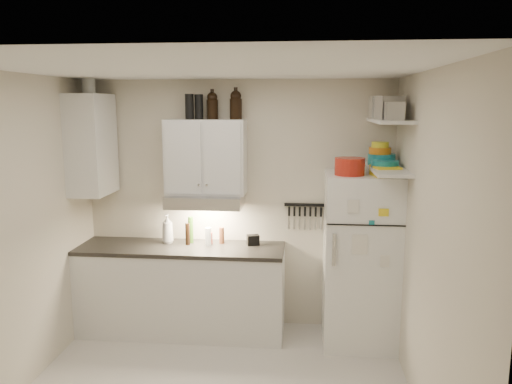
{
  "coord_description": "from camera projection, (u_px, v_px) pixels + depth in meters",
  "views": [
    {
      "loc": [
        0.69,
        -3.61,
        2.35
      ],
      "look_at": [
        0.25,
        0.9,
        1.55
      ],
      "focal_mm": 35.0,
      "sensor_mm": 36.0,
      "label": 1
    }
  ],
  "objects": [
    {
      "name": "upper_cabinet",
      "position": [
        206.0,
        157.0,
        5.03
      ],
      "size": [
        0.8,
        0.33,
        0.75
      ],
      "primitive_type": "cube",
      "color": "silver",
      "rests_on": "back_wall"
    },
    {
      "name": "bowl_orange",
      "position": [
        380.0,
        151.0,
        4.76
      ],
      "size": [
        0.21,
        0.21,
        0.06
      ],
      "primitive_type": "cylinder",
      "color": "#C86F12",
      "rests_on": "bowl_teal"
    },
    {
      "name": "growler_b",
      "position": [
        236.0,
        105.0,
        4.97
      ],
      "size": [
        0.16,
        0.16,
        0.29
      ],
      "primitive_type": null,
      "rotation": [
        0.0,
        0.0,
        0.32
      ],
      "color": "black",
      "rests_on": "upper_cabinet"
    },
    {
      "name": "right_wall",
      "position": [
        430.0,
        250.0,
        3.63
      ],
      "size": [
        0.02,
        3.0,
        2.6
      ],
      "primitive_type": "cube",
      "color": "beige",
      "rests_on": "ground"
    },
    {
      "name": "book_stack",
      "position": [
        385.0,
        171.0,
        4.55
      ],
      "size": [
        0.26,
        0.31,
        0.09
      ],
      "primitive_type": "cube",
      "rotation": [
        0.0,
        0.0,
        0.16
      ],
      "color": "yellow",
      "rests_on": "fridge"
    },
    {
      "name": "clear_bottle",
      "position": [
        208.0,
        237.0,
        5.09
      ],
      "size": [
        0.08,
        0.08,
        0.19
      ],
      "primitive_type": "cylinder",
      "rotation": [
        0.0,
        0.0,
        0.32
      ],
      "color": "silver",
      "rests_on": "countertop"
    },
    {
      "name": "shelf_lo",
      "position": [
        387.0,
        169.0,
        4.57
      ],
      "size": [
        0.3,
        0.95,
        0.03
      ],
      "primitive_type": "cube",
      "color": "silver",
      "rests_on": "right_wall"
    },
    {
      "name": "vinegar_bottle",
      "position": [
        188.0,
        234.0,
        5.12
      ],
      "size": [
        0.06,
        0.06,
        0.23
      ],
      "primitive_type": "cylinder",
      "rotation": [
        0.0,
        0.0,
        0.38
      ],
      "color": "black",
      "rests_on": "countertop"
    },
    {
      "name": "left_wall",
      "position": [
        11.0,
        239.0,
        3.94
      ],
      "size": [
        0.02,
        3.0,
        2.6
      ],
      "primitive_type": "cube",
      "color": "beige",
      "rests_on": "ground"
    },
    {
      "name": "range_hood",
      "position": [
        206.0,
        200.0,
        5.04
      ],
      "size": [
        0.76,
        0.46,
        0.12
      ],
      "primitive_type": "cube",
      "color": "silver",
      "rests_on": "back_wall"
    },
    {
      "name": "countertop",
      "position": [
        181.0,
        248.0,
        5.08
      ],
      "size": [
        2.1,
        0.62,
        0.04
      ],
      "primitive_type": "cube",
      "color": "black",
      "rests_on": "base_cabinet"
    },
    {
      "name": "plates",
      "position": [
        385.0,
        164.0,
        4.6
      ],
      "size": [
        0.28,
        0.28,
        0.06
      ],
      "primitive_type": "cylinder",
      "rotation": [
        0.0,
        0.0,
        -0.12
      ],
      "color": "#187A84",
      "rests_on": "shelf_lo"
    },
    {
      "name": "ceiling",
      "position": [
        209.0,
        67.0,
        3.56
      ],
      "size": [
        3.2,
        3.0,
        0.02
      ],
      "primitive_type": "cube",
      "color": "white",
      "rests_on": "ground"
    },
    {
      "name": "red_jar",
      "position": [
        210.0,
        238.0,
        5.16
      ],
      "size": [
        0.08,
        0.08,
        0.12
      ],
      "primitive_type": "cylinder",
      "rotation": [
        0.0,
        0.0,
        0.35
      ],
      "color": "#A72013",
      "rests_on": "countertop"
    },
    {
      "name": "pepper_mill",
      "position": [
        222.0,
        235.0,
        5.18
      ],
      "size": [
        0.07,
        0.07,
        0.17
      ],
      "primitive_type": "cylinder",
      "rotation": [
        0.0,
        0.0,
        0.36
      ],
      "color": "brown",
      "rests_on": "countertop"
    },
    {
      "name": "soap_bottle",
      "position": [
        167.0,
        227.0,
        5.19
      ],
      "size": [
        0.15,
        0.15,
        0.34
      ],
      "primitive_type": "imported",
      "rotation": [
        0.0,
        0.0,
        -0.16
      ],
      "color": "silver",
      "rests_on": "countertop"
    },
    {
      "name": "stock_pot",
      "position": [
        384.0,
        107.0,
        4.74
      ],
      "size": [
        0.37,
        0.37,
        0.21
      ],
      "primitive_type": "cylinder",
      "rotation": [
        0.0,
        0.0,
        0.32
      ],
      "color": "silver",
      "rests_on": "shelf_hi"
    },
    {
      "name": "thermos_b",
      "position": [
        189.0,
        107.0,
        4.93
      ],
      "size": [
        0.1,
        0.1,
        0.25
      ],
      "primitive_type": "cylinder",
      "rotation": [
        0.0,
        0.0,
        -0.19
      ],
      "color": "black",
      "rests_on": "upper_cabinet"
    },
    {
      "name": "spice_jar",
      "position": [
        363.0,
        171.0,
        4.6
      ],
      "size": [
        0.06,
        0.06,
        0.09
      ],
      "primitive_type": "cylinder",
      "rotation": [
        0.0,
        0.0,
        0.27
      ],
      "color": "silver",
      "rests_on": "fridge"
    },
    {
      "name": "thermos_a",
      "position": [
        199.0,
        107.0,
        4.95
      ],
      "size": [
        0.1,
        0.1,
        0.25
      ],
      "primitive_type": "cylinder",
      "rotation": [
        0.0,
        0.0,
        0.17
      ],
      "color": "black",
      "rests_on": "upper_cabinet"
    },
    {
      "name": "caddy",
      "position": [
        253.0,
        240.0,
        5.13
      ],
      "size": [
        0.14,
        0.12,
        0.1
      ],
      "primitive_type": "cube",
      "rotation": [
        0.0,
        0.0,
        0.3
      ],
      "color": "black",
      "rests_on": "countertop"
    },
    {
      "name": "dutch_oven",
      "position": [
        350.0,
        166.0,
        4.62
      ],
      "size": [
        0.32,
        0.32,
        0.16
      ],
      "primitive_type": "cylinder",
      "rotation": [
        0.0,
        0.0,
        0.16
      ],
      "color": "#A72013",
      "rests_on": "fridge"
    },
    {
      "name": "fridge",
      "position": [
        360.0,
        260.0,
        4.88
      ],
      "size": [
        0.7,
        0.68,
        1.7
      ],
      "primitive_type": "cube",
      "color": "white",
      "rests_on": "floor"
    },
    {
      "name": "knife_strip",
      "position": [
        305.0,
        205.0,
        5.17
      ],
      "size": [
        0.42,
        0.02,
        0.03
      ],
      "primitive_type": "cube",
      "color": "black",
      "rests_on": "back_wall"
    },
    {
      "name": "growler_a",
      "position": [
        212.0,
        105.0,
        5.01
      ],
      "size": [
        0.13,
        0.13,
        0.28
      ],
      "primitive_type": null,
      "rotation": [
        0.0,
        0.0,
        0.12
      ],
      "color": "black",
      "rests_on": "upper_cabinet"
    },
    {
      "name": "side_jar",
      "position": [
        89.0,
        85.0,
        4.93
      ],
      "size": [
        0.14,
        0.14,
        0.17
      ],
      "primitive_type": "cylinder",
      "rotation": [
        0.0,
        0.0,
        0.11
      ],
      "color": "silver",
      "rests_on": "side_cabinet"
    },
    {
      "name": "tin_a",
      "position": [
        389.0,
        108.0,
        4.42
      ],
      "size": [
        0.25,
        0.23,
        0.21
      ],
      "primitive_type": "cube",
      "rotation": [
        0.0,
        0.0,
        0.25
      ],
      "color": "#AAAAAD",
      "rests_on": "shelf_hi"
    },
    {
      "name": "oil_bottle",
      "position": [
        191.0,
        230.0,
        5.19
      ],
      "size": [
        0.07,
        0.07,
        0.28
      ],
      "primitive_type": "cylinder",
      "rotation": [
        0.0,
        0.0,
        -0.29
      ],
      "color": "#2E5816",
      "rests_on": "countertop"
    },
    {
      "name": "side_cabinet",
      "position": [
        92.0,
        145.0,
        4.99
      ],
      "size": [
        0.33,
        0.55,
        1.0
      ],
      "primitive_type": "cube",
      "color": "silver",
      "rests_on": "left_wall"
    },
    {
      "name": "bowl_yellow",
      "position": [
        380.0,
        145.0,
        4.75
      ],
      "size": [
        0.16,
        0.16,
        0.05
      ],
      "primitive_type": "cylinder",
      "color": "gold",
      "rests_on": "bowl_orange"
    },
    {
      "name": "base_cabinet",
      "position": [
        182.0,
        291.0,
        5.16
      ],
      "size": [
        2.1,
        0.6,
        0.88
      ],
      "primitive_type": "cube",
      "color": "silver",
      "rests_on": "floor"
    },
    {
      "name": "back_wall",
      "position": [
        238.0,
        205.0,
        5.26
      ],
      "size": [
        3.2,
        0.02,
        2.6
      ],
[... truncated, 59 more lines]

